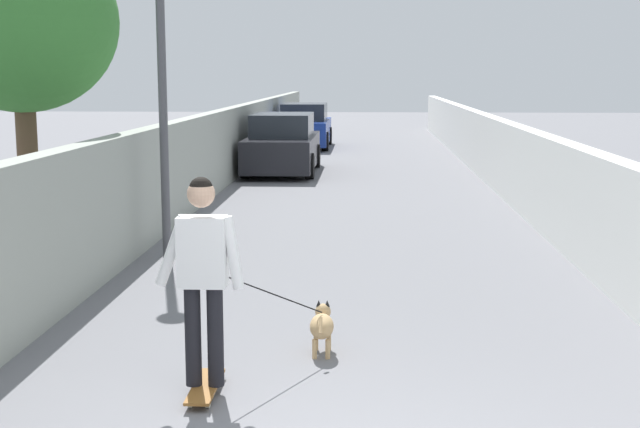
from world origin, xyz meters
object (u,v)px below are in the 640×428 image
at_px(person_skateboarder, 203,265).
at_px(car_far, 304,127).
at_px(car_near, 283,145).
at_px(lamp_post, 161,45).
at_px(tree_left_mid, 20,22).
at_px(skateboard, 205,387).
at_px(dog, 321,325).

bearing_deg(person_skateboarder, car_far, 2.22).
distance_m(car_near, car_far, 7.89).
bearing_deg(lamp_post, tree_left_mid, 75.73).
height_order(lamp_post, car_near, lamp_post).
distance_m(skateboard, car_far, 23.80).
distance_m(tree_left_mid, car_near, 10.77).
height_order(tree_left_mid, car_far, tree_left_mid).
xyz_separation_m(skateboard, car_near, (15.88, 0.92, 0.65)).
relative_size(lamp_post, dog, 3.07).
bearing_deg(tree_left_mid, car_near, -15.26).
bearing_deg(car_far, skateboard, -177.78).
relative_size(lamp_post, person_skateboarder, 2.55).
distance_m(tree_left_mid, skateboard, 7.57).
height_order(skateboard, person_skateboarder, person_skateboarder).
relative_size(skateboard, car_far, 0.19).
xyz_separation_m(skateboard, car_far, (23.77, 0.92, 0.65)).
bearing_deg(car_near, lamp_post, 176.77).
bearing_deg(tree_left_mid, skateboard, -147.58).
xyz_separation_m(tree_left_mid, car_near, (10.09, -2.75, -2.57)).
bearing_deg(car_far, tree_left_mid, 171.30).
relative_size(tree_left_mid, person_skateboarder, 2.73).
bearing_deg(tree_left_mid, dog, -135.81).
bearing_deg(lamp_post, dog, -149.87).
bearing_deg(tree_left_mid, lamp_post, -104.27).
distance_m(lamp_post, person_skateboarder, 5.77).
distance_m(tree_left_mid, person_skateboarder, 7.20).
xyz_separation_m(tree_left_mid, skateboard, (-5.79, -3.68, -3.21)).
distance_m(lamp_post, car_far, 18.68).
distance_m(lamp_post, dog, 5.48).
bearing_deg(dog, skateboard, 141.43).
height_order(dog, car_far, car_far).
relative_size(lamp_post, skateboard, 5.37).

